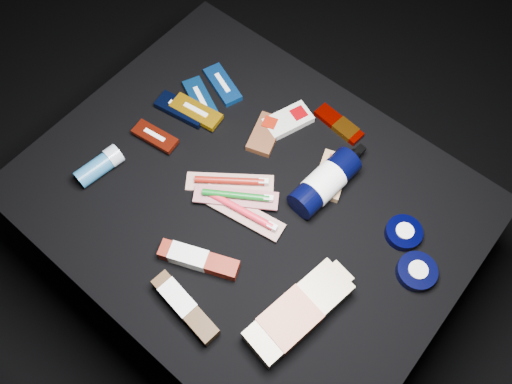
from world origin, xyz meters
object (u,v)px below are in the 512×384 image
Objects in this scene: lotion_bottle at (325,182)px; bodywash_bottle at (297,314)px; toothpaste_carton_red at (195,259)px; deodorant_stick at (100,166)px.

lotion_bottle reaches higher than bodywash_bottle.
bodywash_bottle is 0.24m from toothpaste_carton_red.
deodorant_stick is (-0.43, -0.29, -0.01)m from lotion_bottle.
toothpaste_carton_red is at bearing 3.96° from deodorant_stick.
toothpaste_carton_red is at bearing -103.79° from lotion_bottle.
deodorant_stick is at bearing -168.53° from bodywash_bottle.
bodywash_bottle is 1.46× the size of toothpaste_carton_red.
bodywash_bottle is 2.16× the size of deodorant_stick.
lotion_bottle is at bearing 42.20° from deodorant_stick.
lotion_bottle reaches higher than toothpaste_carton_red.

